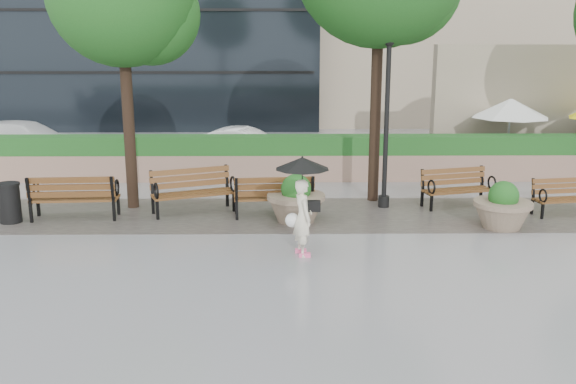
{
  "coord_description": "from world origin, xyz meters",
  "views": [
    {
      "loc": [
        -0.75,
        -12.15,
        4.25
      ],
      "look_at": [
        -0.61,
        0.83,
        1.1
      ],
      "focal_mm": 40.0,
      "sensor_mm": 36.0,
      "label": 1
    }
  ],
  "objects_px": {
    "bench_1": "(193,200)",
    "planter_right": "(502,210)",
    "bench_2": "(274,204)",
    "planter_left": "(296,203)",
    "trash_bin": "(10,204)",
    "lamppost": "(386,134)",
    "pedestrian": "(302,196)",
    "bench_3": "(457,196)",
    "bench_4": "(567,205)",
    "car_left": "(26,141)",
    "bench_0": "(75,206)",
    "car_right": "(245,145)"
  },
  "relations": [
    {
      "from": "bench_4",
      "to": "lamppost",
      "type": "bearing_deg",
      "value": 160.41
    },
    {
      "from": "car_left",
      "to": "lamppost",
      "type": "bearing_deg",
      "value": -115.54
    },
    {
      "from": "bench_3",
      "to": "bench_4",
      "type": "bearing_deg",
      "value": -33.37
    },
    {
      "from": "planter_right",
      "to": "lamppost",
      "type": "relative_size",
      "value": 0.31
    },
    {
      "from": "trash_bin",
      "to": "pedestrian",
      "type": "height_order",
      "value": "pedestrian"
    },
    {
      "from": "bench_0",
      "to": "lamppost",
      "type": "xyz_separation_m",
      "value": [
        7.54,
        1.0,
        1.56
      ]
    },
    {
      "from": "bench_2",
      "to": "bench_4",
      "type": "distance_m",
      "value": 7.16
    },
    {
      "from": "planter_left",
      "to": "lamppost",
      "type": "height_order",
      "value": "lamppost"
    },
    {
      "from": "bench_3",
      "to": "trash_bin",
      "type": "relative_size",
      "value": 2.12
    },
    {
      "from": "planter_right",
      "to": "lamppost",
      "type": "height_order",
      "value": "lamppost"
    },
    {
      "from": "bench_1",
      "to": "bench_2",
      "type": "distance_m",
      "value": 2.02
    },
    {
      "from": "trash_bin",
      "to": "car_left",
      "type": "distance_m",
      "value": 8.25
    },
    {
      "from": "bench_1",
      "to": "bench_2",
      "type": "bearing_deg",
      "value": -31.34
    },
    {
      "from": "bench_1",
      "to": "bench_3",
      "type": "height_order",
      "value": "bench_1"
    },
    {
      "from": "bench_1",
      "to": "trash_bin",
      "type": "bearing_deg",
      "value": 169.2
    },
    {
      "from": "bench_1",
      "to": "planter_right",
      "type": "xyz_separation_m",
      "value": [
        7.19,
        -1.4,
        0.11
      ]
    },
    {
      "from": "planter_left",
      "to": "planter_right",
      "type": "bearing_deg",
      "value": -7.23
    },
    {
      "from": "bench_1",
      "to": "pedestrian",
      "type": "distance_m",
      "value": 4.17
    },
    {
      "from": "planter_left",
      "to": "trash_bin",
      "type": "height_order",
      "value": "planter_left"
    },
    {
      "from": "car_left",
      "to": "pedestrian",
      "type": "bearing_deg",
      "value": -133.43
    },
    {
      "from": "bench_4",
      "to": "car_left",
      "type": "relative_size",
      "value": 0.36
    },
    {
      "from": "bench_3",
      "to": "bench_1",
      "type": "bearing_deg",
      "value": 169.45
    },
    {
      "from": "trash_bin",
      "to": "lamppost",
      "type": "bearing_deg",
      "value": 8.22
    },
    {
      "from": "bench_3",
      "to": "pedestrian",
      "type": "bearing_deg",
      "value": -153.04
    },
    {
      "from": "bench_0",
      "to": "lamppost",
      "type": "distance_m",
      "value": 7.77
    },
    {
      "from": "lamppost",
      "to": "planter_left",
      "type": "bearing_deg",
      "value": -150.43
    },
    {
      "from": "bench_3",
      "to": "lamppost",
      "type": "distance_m",
      "value": 2.46
    },
    {
      "from": "trash_bin",
      "to": "pedestrian",
      "type": "xyz_separation_m",
      "value": [
        6.77,
        -2.34,
        0.75
      ]
    },
    {
      "from": "bench_1",
      "to": "pedestrian",
      "type": "height_order",
      "value": "pedestrian"
    },
    {
      "from": "trash_bin",
      "to": "pedestrian",
      "type": "bearing_deg",
      "value": -19.06
    },
    {
      "from": "planter_left",
      "to": "pedestrian",
      "type": "distance_m",
      "value": 2.46
    },
    {
      "from": "bench_0",
      "to": "planter_left",
      "type": "relative_size",
      "value": 1.51
    },
    {
      "from": "bench_0",
      "to": "planter_left",
      "type": "height_order",
      "value": "planter_left"
    },
    {
      "from": "car_left",
      "to": "planter_right",
      "type": "bearing_deg",
      "value": -117.16
    },
    {
      "from": "lamppost",
      "to": "bench_2",
      "type": "bearing_deg",
      "value": -163.79
    },
    {
      "from": "lamppost",
      "to": "bench_0",
      "type": "bearing_deg",
      "value": -172.41
    },
    {
      "from": "bench_1",
      "to": "planter_left",
      "type": "distance_m",
      "value": 2.65
    },
    {
      "from": "car_right",
      "to": "pedestrian",
      "type": "relative_size",
      "value": 1.84
    },
    {
      "from": "trash_bin",
      "to": "planter_left",
      "type": "bearing_deg",
      "value": 0.06
    },
    {
      "from": "car_right",
      "to": "pedestrian",
      "type": "xyz_separation_m",
      "value": [
        1.66,
        -9.74,
        0.6
      ]
    },
    {
      "from": "bench_3",
      "to": "lamppost",
      "type": "bearing_deg",
      "value": 165.92
    },
    {
      "from": "bench_1",
      "to": "car_right",
      "type": "xyz_separation_m",
      "value": [
        0.93,
        6.59,
        0.28
      ]
    },
    {
      "from": "planter_right",
      "to": "pedestrian",
      "type": "bearing_deg",
      "value": -159.17
    },
    {
      "from": "bench_1",
      "to": "car_left",
      "type": "distance_m",
      "value": 9.77
    },
    {
      "from": "planter_right",
      "to": "car_right",
      "type": "xyz_separation_m",
      "value": [
        -6.26,
        7.99,
        0.17
      ]
    },
    {
      "from": "bench_4",
      "to": "planter_left",
      "type": "height_order",
      "value": "planter_left"
    },
    {
      "from": "bench_1",
      "to": "car_right",
      "type": "relative_size",
      "value": 0.59
    },
    {
      "from": "bench_0",
      "to": "planter_left",
      "type": "xyz_separation_m",
      "value": [
        5.27,
        -0.28,
        0.13
      ]
    },
    {
      "from": "bench_1",
      "to": "planter_left",
      "type": "height_order",
      "value": "planter_left"
    },
    {
      "from": "bench_0",
      "to": "bench_2",
      "type": "bearing_deg",
      "value": 178.81
    }
  ]
}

